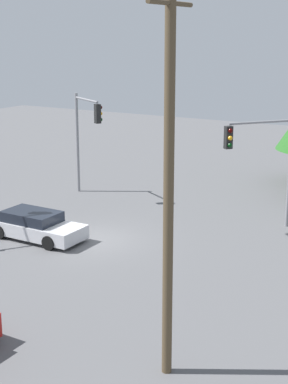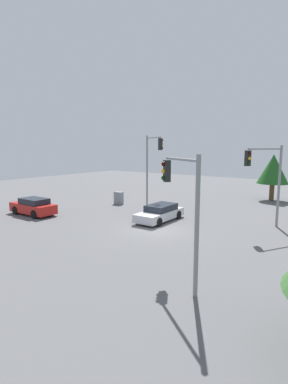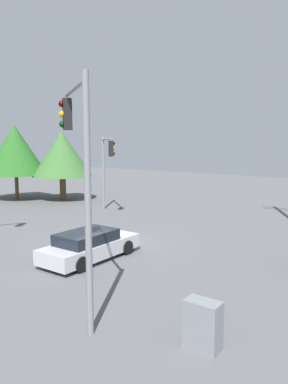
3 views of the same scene
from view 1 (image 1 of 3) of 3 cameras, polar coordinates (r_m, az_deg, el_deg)
The scene contains 5 objects.
ground_plane at distance 27.67m, azimuth -5.02°, elevation -4.64°, with size 80.00×80.00×0.00m, color #5B5B5E.
sedan_silver at distance 28.04m, azimuth -10.52°, elevation -3.21°, with size 1.99×4.76×1.30m.
traffic_signal_cross at distance 28.60m, azimuth 11.61°, elevation 3.72°, with size 3.00×2.50×5.57m.
traffic_signal_aux at distance 34.32m, azimuth -5.69°, elevation 6.19°, with size 1.87×2.92×5.97m.
utility_pole_tall at distance 15.19m, azimuth 2.43°, elevation 2.99°, with size 2.20×0.28×11.61m.
Camera 1 is at (21.15, 15.26, 9.25)m, focal length 55.00 mm.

